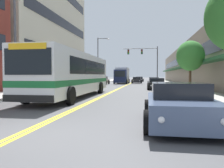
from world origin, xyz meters
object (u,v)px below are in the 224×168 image
Objects in this scene: box_truck at (122,75)px; car_dark_grey_moving_second at (139,79)px; city_bus at (74,73)px; fire_hydrant at (182,88)px; traffic_signal_mast at (146,57)px; street_tree_right_mid at (190,56)px; car_charcoal_moving_lead at (137,80)px; street_lamp_left_far at (100,57)px; car_slate_blue_parked_right_foreground at (179,105)px; car_black_parked_right_far at (157,84)px; car_silver_parked_right_mid at (154,81)px; car_champagne_parked_left_near at (102,81)px; street_lamp_left_near at (17,18)px; car_white_parked_left_mid at (83,83)px.

car_dark_grey_moving_second is at bearing 77.30° from box_truck.
city_bus is 14.16× the size of fire_hydrant.
traffic_signal_mast reaches higher than city_bus.
street_tree_right_mid is at bearing -67.19° from box_truck.
city_bus is 2.93× the size of car_charcoal_moving_lead.
street_lamp_left_far is 1.76× the size of street_tree_right_mid.
car_slate_blue_parked_right_foreground is at bearing -85.22° from car_charcoal_moving_lead.
car_slate_blue_parked_right_foreground is 14.86m from street_tree_right_mid.
car_silver_parked_right_mid is at bearing 89.86° from car_black_parked_right_far.
car_champagne_parked_left_near reaches higher than car_dark_grey_moving_second.
car_dark_grey_moving_second is at bearing 89.32° from car_charcoal_moving_lead.
city_bus is 27.19m from box_truck.
street_lamp_left_near is at bearing -91.72° from car_champagne_parked_left_near.
street_lamp_left_near is (-3.10, -2.14, 3.61)m from city_bus.
street_tree_right_mid reaches higher than city_bus.
car_charcoal_moving_lead is 1.01× the size of car_dark_grey_moving_second.
car_white_parked_left_mid is 13.43m from fire_hydrant.
car_slate_blue_parked_right_foreground is at bearing -87.82° from traffic_signal_mast.
car_dark_grey_moving_second reaches higher than car_charcoal_moving_lead.
car_champagne_parked_left_near is 1.17× the size of car_dark_grey_moving_second.
box_truck is at bearing 99.52° from car_slate_blue_parked_right_foreground.
street_lamp_left_near reaches higher than box_truck.
traffic_signal_mast reaches higher than box_truck.
city_bus is at bearing -83.80° from car_champagne_parked_left_near.
car_charcoal_moving_lead is at bearing 73.56° from car_white_parked_left_mid.
street_tree_right_mid is at bearing -79.77° from car_silver_parked_right_mid.
street_lamp_left_near is 1.13× the size of street_lamp_left_far.
car_white_parked_left_mid is 12.87m from street_lamp_left_far.
street_lamp_left_near reaches higher than car_champagne_parked_left_near.
car_silver_parked_right_mid is 6.52m from traffic_signal_mast.
street_tree_right_mid is (12.45, 8.14, -1.96)m from street_lamp_left_near.
car_black_parked_right_far is at bearing 126.36° from street_tree_right_mid.
car_charcoal_moving_lead is (5.63, 7.34, -0.05)m from car_champagne_parked_left_near.
street_tree_right_mid reaches higher than car_champagne_parked_left_near.
street_tree_right_mid is at bearing -53.51° from car_champagne_parked_left_near.
street_lamp_left_far is at bearing 89.78° from street_lamp_left_near.
street_lamp_left_far is 23.85m from fire_hydrant.
fire_hydrant is at bearing 18.65° from street_lamp_left_near.
street_lamp_left_far reaches higher than box_truck.
car_slate_blue_parked_right_foreground is 12.26m from street_lamp_left_near.
car_charcoal_moving_lead is (5.61, 19.00, -0.01)m from car_white_parked_left_mid.
car_slate_blue_parked_right_foreground is 10.00m from fire_hydrant.
box_truck is at bearing 54.59° from street_lamp_left_far.
street_lamp_left_near reaches higher than car_dark_grey_moving_second.
car_champagne_parked_left_near reaches higher than car_charcoal_moving_lead.
traffic_signal_mast is (-1.33, 34.90, 4.39)m from car_slate_blue_parked_right_foreground.
car_dark_grey_moving_second is 43.15m from street_lamp_left_near.
street_lamp_left_far reaches higher than car_white_parked_left_mid.
car_slate_blue_parked_right_foreground is at bearing -99.01° from fire_hydrant.
street_lamp_left_near is at bearing -111.55° from car_silver_parked_right_mid.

